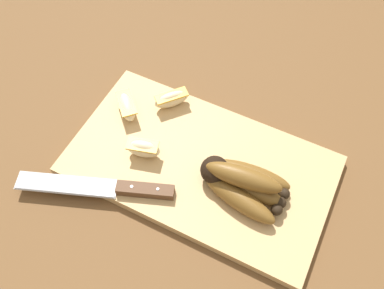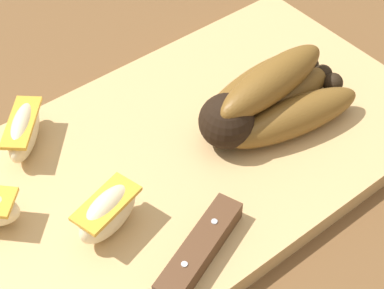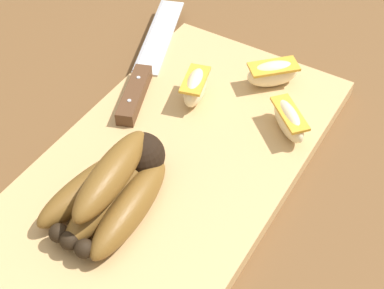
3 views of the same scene
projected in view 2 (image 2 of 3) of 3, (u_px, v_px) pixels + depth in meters
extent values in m
plane|color=brown|center=(184.00, 165.00, 0.57)|extent=(6.00, 6.00, 0.00)
cube|color=tan|center=(181.00, 157.00, 0.57)|extent=(0.47, 0.26, 0.02)
sphere|color=black|center=(227.00, 121.00, 0.54)|extent=(0.05, 0.05, 0.05)
ellipsoid|color=brown|center=(294.00, 117.00, 0.56)|extent=(0.14, 0.06, 0.04)
sphere|color=black|center=(333.00, 83.00, 0.59)|extent=(0.02, 0.02, 0.02)
ellipsoid|color=brown|center=(274.00, 102.00, 0.57)|extent=(0.14, 0.04, 0.04)
sphere|color=black|center=(322.00, 74.00, 0.60)|extent=(0.02, 0.02, 0.02)
ellipsoid|color=brown|center=(256.00, 87.00, 0.59)|extent=(0.14, 0.05, 0.04)
sphere|color=black|center=(308.00, 65.00, 0.61)|extent=(0.02, 0.02, 0.02)
ellipsoid|color=brown|center=(272.00, 81.00, 0.55)|extent=(0.13, 0.05, 0.04)
cylinder|color=white|center=(287.00, 81.00, 0.57)|extent=(0.02, 0.02, 0.00)
cube|color=#51331E|center=(200.00, 249.00, 0.48)|extent=(0.10, 0.06, 0.02)
cylinder|color=#B2B2B7|center=(214.00, 221.00, 0.48)|extent=(0.01, 0.01, 0.00)
cylinder|color=#B2B2B7|center=(184.00, 264.00, 0.45)|extent=(0.01, 0.01, 0.00)
ellipsoid|color=beige|center=(108.00, 213.00, 0.48)|extent=(0.07, 0.04, 0.04)
cube|color=gold|center=(106.00, 203.00, 0.48)|extent=(0.06, 0.04, 0.00)
ellipsoid|color=beige|center=(24.00, 131.00, 0.55)|extent=(0.06, 0.07, 0.04)
cube|color=gold|center=(21.00, 122.00, 0.54)|extent=(0.06, 0.06, 0.00)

